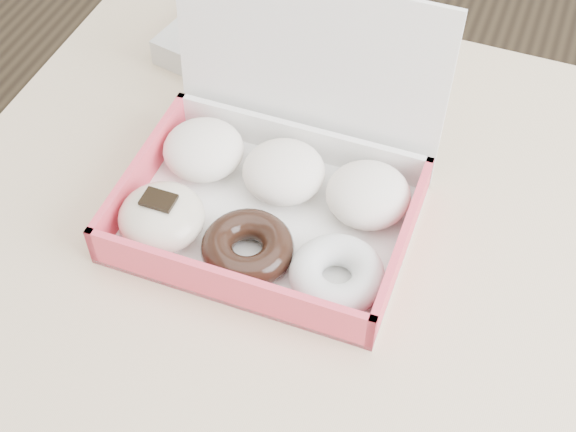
% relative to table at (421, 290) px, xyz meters
% --- Properties ---
extents(table, '(1.20, 0.80, 0.75)m').
position_rel_table_xyz_m(table, '(0.00, 0.00, 0.00)').
color(table, '#D0B489').
rests_on(table, ground).
extents(donut_box, '(0.34, 0.28, 0.25)m').
position_rel_table_xyz_m(donut_box, '(-0.20, -0.01, 0.12)').
color(donut_box, white).
rests_on(donut_box, table).
extents(newspapers, '(0.28, 0.24, 0.04)m').
position_rel_table_xyz_m(newspapers, '(-0.32, 0.26, 0.10)').
color(newspapers, silver).
rests_on(newspapers, table).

